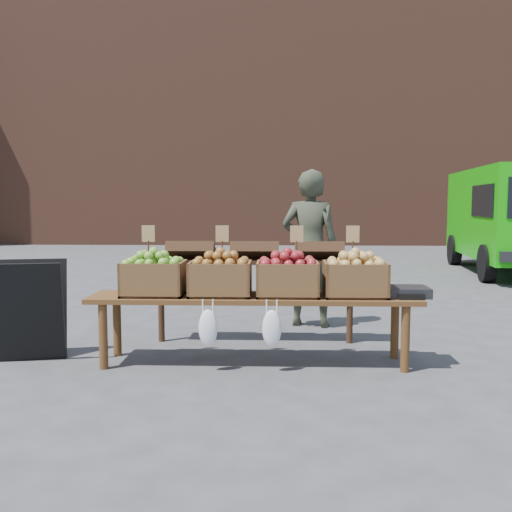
# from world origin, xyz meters

# --- Properties ---
(ground) EXTENTS (80.00, 80.00, 0.00)m
(ground) POSITION_xyz_m (0.00, 0.00, 0.00)
(ground) COLOR #434346
(brick_building) EXTENTS (24.00, 4.00, 10.00)m
(brick_building) POSITION_xyz_m (0.00, 15.00, 5.00)
(brick_building) COLOR brown
(brick_building) RESTS_ON ground
(vendor) EXTENTS (0.69, 0.54, 1.68)m
(vendor) POSITION_xyz_m (0.37, 1.55, 0.84)
(vendor) COLOR #333728
(vendor) RESTS_ON ground
(chalkboard_sign) EXTENTS (0.62, 0.43, 0.86)m
(chalkboard_sign) POSITION_xyz_m (-2.07, 0.12, 0.43)
(chalkboard_sign) COLOR black
(chalkboard_sign) RESTS_ON ground
(back_table) EXTENTS (2.10, 0.44, 1.04)m
(back_table) POSITION_xyz_m (-0.20, 0.80, 0.52)
(back_table) COLOR #352013
(back_table) RESTS_ON ground
(display_bench) EXTENTS (2.70, 0.56, 0.57)m
(display_bench) POSITION_xyz_m (-0.18, 0.08, 0.28)
(display_bench) COLOR #4F3116
(display_bench) RESTS_ON ground
(crate_golden_apples) EXTENTS (0.50, 0.40, 0.28)m
(crate_golden_apples) POSITION_xyz_m (-1.00, 0.08, 0.71)
(crate_golden_apples) COLOR #619A2F
(crate_golden_apples) RESTS_ON display_bench
(crate_russet_pears) EXTENTS (0.50, 0.40, 0.28)m
(crate_russet_pears) POSITION_xyz_m (-0.45, 0.08, 0.71)
(crate_russet_pears) COLOR #95661D
(crate_russet_pears) RESTS_ON display_bench
(crate_red_apples) EXTENTS (0.50, 0.40, 0.28)m
(crate_red_apples) POSITION_xyz_m (0.10, 0.08, 0.71)
(crate_red_apples) COLOR maroon
(crate_red_apples) RESTS_ON display_bench
(crate_green_apples) EXTENTS (0.50, 0.40, 0.28)m
(crate_green_apples) POSITION_xyz_m (0.65, 0.08, 0.71)
(crate_green_apples) COLOR #A99C3C
(crate_green_apples) RESTS_ON display_bench
(weighing_scale) EXTENTS (0.34, 0.30, 0.08)m
(weighing_scale) POSITION_xyz_m (1.07, 0.08, 0.61)
(weighing_scale) COLOR black
(weighing_scale) RESTS_ON display_bench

